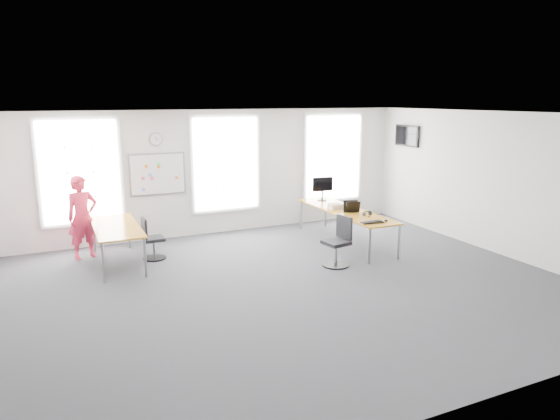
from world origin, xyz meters
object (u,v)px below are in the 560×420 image
person (83,217)px  keyboard (372,222)px  desk_left (116,229)px  desk_right (345,212)px  headphones (367,214)px  chair_left (151,241)px  monitor (323,186)px  chair_right (338,244)px

person → keyboard: (5.38, -2.55, -0.09)m
desk_left → keyboard: (4.80, -1.86, 0.06)m
desk_right → keyboard: keyboard is taller
person → desk_left: bearing=-67.2°
desk_right → keyboard: 1.27m
desk_left → headphones: 5.22m
desk_left → chair_left: (0.67, 0.01, -0.33)m
chair_left → keyboard: size_ratio=1.92×
chair_left → monitor: bearing=-86.3°
desk_left → chair_right: size_ratio=2.16×
person → desk_right: bearing=-30.1°
desk_left → monitor: 5.04m
desk_left → desk_right: bearing=-7.0°
keyboard → headphones: size_ratio=2.48×
desk_right → person: person is taller
desk_left → headphones: headphones is taller
desk_right → keyboard: bearing=-96.3°
chair_right → headphones: 1.32m
person → monitor: bearing=-18.3°
chair_left → chair_right: bearing=-124.0°
desk_right → chair_left: bearing=171.8°
headphones → person: bearing=145.9°
chair_right → keyboard: size_ratio=2.15×
desk_right → chair_left: (-4.27, 0.62, -0.33)m
chair_right → monitor: (1.03, 2.49, 0.69)m
headphones → chair_right: bearing=-164.4°
chair_right → chair_left: chair_right is taller
desk_right → person: size_ratio=1.82×
monitor → person: bearing=-175.0°
desk_right → monitor: size_ratio=5.35×
desk_right → headphones: size_ratio=16.94×
chair_right → keyboard: (0.84, 0.07, 0.34)m
desk_left → monitor: bearing=6.4°
headphones → desk_right: bearing=85.2°
desk_left → person: size_ratio=1.24×
chair_right → person: (-4.54, 2.63, 0.43)m
chair_left → desk_right: bearing=-101.6°
desk_left → chair_right: bearing=-26.0°
chair_right → chair_left: 3.83m
desk_left → keyboard: size_ratio=4.64×
person → keyboard: bearing=-42.3°
desk_right → chair_left: size_ratio=3.56×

